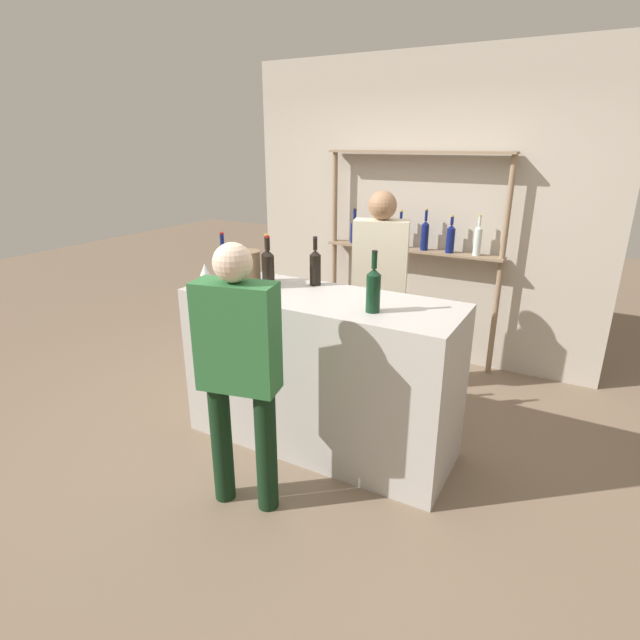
% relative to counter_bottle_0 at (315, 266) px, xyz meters
% --- Properties ---
extents(ground_plane, '(16.00, 16.00, 0.00)m').
position_rel_counter_bottle_0_xyz_m(ground_plane, '(0.16, -0.23, -1.23)').
color(ground_plane, '#7A6651').
extents(bar_counter, '(1.86, 0.67, 1.09)m').
position_rel_counter_bottle_0_xyz_m(bar_counter, '(0.16, -0.23, -0.68)').
color(bar_counter, '#B7B2AD').
rests_on(bar_counter, ground_plane).
extents(back_wall, '(3.46, 0.12, 2.80)m').
position_rel_counter_bottle_0_xyz_m(back_wall, '(0.16, 1.71, 0.17)').
color(back_wall, '#B2A899').
rests_on(back_wall, ground_plane).
extents(back_shelf, '(1.69, 0.18, 1.97)m').
position_rel_counter_bottle_0_xyz_m(back_shelf, '(0.16, 1.53, 0.04)').
color(back_shelf, '#897056').
rests_on(back_shelf, ground_plane).
extents(counter_bottle_0, '(0.08, 0.08, 0.34)m').
position_rel_counter_bottle_0_xyz_m(counter_bottle_0, '(0.00, 0.00, 0.00)').
color(counter_bottle_0, black).
rests_on(counter_bottle_0, bar_counter).
extents(counter_bottle_1, '(0.07, 0.07, 0.36)m').
position_rel_counter_bottle_0_xyz_m(counter_bottle_1, '(-0.60, -0.26, 0.01)').
color(counter_bottle_1, '#0F1956').
rests_on(counter_bottle_1, bar_counter).
extents(counter_bottle_2, '(0.08, 0.08, 0.36)m').
position_rel_counter_bottle_0_xyz_m(counter_bottle_2, '(-0.24, -0.22, 0.01)').
color(counter_bottle_2, black).
rests_on(counter_bottle_2, bar_counter).
extents(counter_bottle_3, '(0.08, 0.08, 0.37)m').
position_rel_counter_bottle_0_xyz_m(counter_bottle_3, '(0.59, -0.34, 0.01)').
color(counter_bottle_3, black).
rests_on(counter_bottle_3, bar_counter).
extents(counter_bottle_4, '(0.08, 0.08, 0.34)m').
position_rel_counter_bottle_0_xyz_m(counter_bottle_4, '(-0.35, -0.08, -0.01)').
color(counter_bottle_4, black).
rests_on(counter_bottle_4, bar_counter).
extents(wine_glass, '(0.07, 0.07, 0.15)m').
position_rel_counter_bottle_0_xyz_m(wine_glass, '(-0.66, -0.39, -0.02)').
color(wine_glass, silver).
rests_on(wine_glass, bar_counter).
extents(ice_bucket, '(0.20, 0.20, 0.24)m').
position_rel_counter_bottle_0_xyz_m(ice_bucket, '(-0.41, -0.24, -0.01)').
color(ice_bucket, '#846647').
rests_on(ice_bucket, bar_counter).
extents(server_behind_counter, '(0.47, 0.31, 1.69)m').
position_rel_counter_bottle_0_xyz_m(server_behind_counter, '(0.19, 0.71, -0.23)').
color(server_behind_counter, '#575347').
rests_on(server_behind_counter, ground_plane).
extents(customer_center, '(0.47, 0.29, 1.57)m').
position_rel_counter_bottle_0_xyz_m(customer_center, '(0.10, -1.00, -0.31)').
color(customer_center, black).
rests_on(customer_center, ground_plane).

